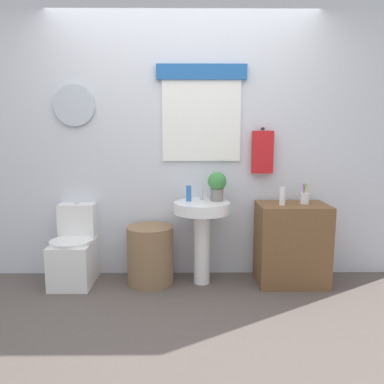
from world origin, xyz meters
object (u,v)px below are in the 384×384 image
Objects in this scene: wooden_cabinet at (291,244)px; toothbrush_cup at (305,198)px; pedestal_sink at (202,222)px; laundry_hamper at (150,255)px; toilet at (75,253)px; soap_bottle at (189,193)px; potted_plant at (217,185)px; lotion_bottle at (282,196)px.

toothbrush_cup reaches higher than wooden_cabinet.
toothbrush_cup reaches higher than pedestal_sink.
toilet is at bearing 177.38° from laundry_hamper.
laundry_hamper is 0.70× the size of pedestal_sink.
toilet is 1.20m from soap_bottle.
soap_bottle is at bearing -177.80° from potted_plant.
potted_plant reaches higher than laundry_hamper.
laundry_hamper is at bearing -174.46° from potted_plant.
lotion_bottle is (-0.11, -0.04, 0.45)m from wooden_cabinet.
wooden_cabinet is at bearing -169.57° from toothbrush_cup.
potted_plant reaches higher than pedestal_sink.
lotion_bottle is at bearing -6.11° from soap_bottle.
wooden_cabinet is 4.63× the size of lotion_bottle.
toilet is 2.19m from toothbrush_cup.
wooden_cabinet is at bearing 19.99° from lotion_bottle.
wooden_cabinet reaches higher than toilet.
laundry_hamper is at bearing -172.05° from soap_bottle.
laundry_hamper is 2.01× the size of potted_plant.
wooden_cabinet is 5.19× the size of soap_bottle.
pedestal_sink reaches higher than laundry_hamper.
toothbrush_cup reaches higher than toilet.
pedestal_sink is at bearing 180.00° from wooden_cabinet.
toilet is 1.22m from pedestal_sink.
pedestal_sink is at bearing -1.56° from toilet.
toilet is 4.60× the size of lotion_bottle.
lotion_bottle reaches higher than pedestal_sink.
toothbrush_cup is (0.11, 0.02, 0.43)m from wooden_cabinet.
potted_plant is 1.66× the size of lotion_bottle.
toilet is 1.47m from potted_plant.
potted_plant reaches higher than toilet.
soap_bottle reaches higher than lotion_bottle.
potted_plant is 0.60m from lotion_bottle.
laundry_hamper is 0.72× the size of wooden_cabinet.
pedestal_sink is 4.75× the size of lotion_bottle.
wooden_cabinet is 0.44m from toothbrush_cup.
toothbrush_cup is at bearing 0.82° from laundry_hamper.
pedestal_sink is (0.48, 0.00, 0.31)m from laundry_hamper.
lotion_bottle is at bearing -164.68° from toothbrush_cup.
pedestal_sink is 0.85m from wooden_cabinet.
pedestal_sink is 0.97m from toothbrush_cup.
toilet is 0.97× the size of pedestal_sink.
potted_plant is 0.81m from toothbrush_cup.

